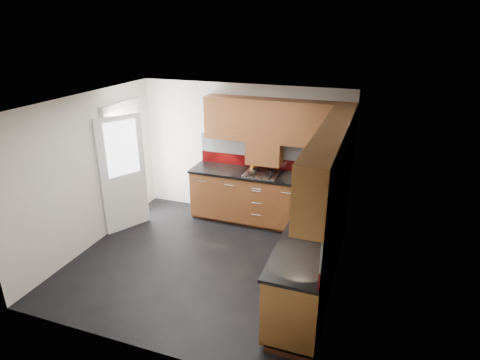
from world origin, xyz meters
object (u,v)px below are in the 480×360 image
at_px(toaster, 334,175).
at_px(food_processor, 332,185).
at_px(gas_hob, 262,173).
at_px(utensil_pot, 254,164).

xyz_separation_m(toaster, food_processor, (0.03, -0.56, 0.04)).
xyz_separation_m(gas_hob, utensil_pot, (-0.22, 0.22, 0.08)).
bearing_deg(food_processor, utensil_pot, 157.07).
bearing_deg(toaster, utensil_pot, 178.17).
bearing_deg(utensil_pot, toaster, -1.83).
bearing_deg(food_processor, toaster, 93.39).
height_order(toaster, food_processor, food_processor).
bearing_deg(gas_hob, utensil_pot, 134.21).
distance_m(gas_hob, toaster, 1.21).
xyz_separation_m(gas_hob, food_processor, (1.23, -0.39, 0.11)).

